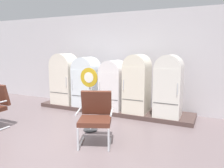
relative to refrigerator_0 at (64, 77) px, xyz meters
name	(u,v)px	position (x,y,z in m)	size (l,w,h in m)	color
ground	(39,157)	(1.61, -2.89, -0.97)	(12.00, 10.00, 0.05)	#6F5F61
back_wall	(121,60)	(1.61, 0.77, 0.53)	(11.76, 0.12, 2.92)	silver
display_plinth	(112,109)	(1.61, 0.13, -0.89)	(4.64, 0.95, 0.11)	#493632
refrigerator_0	(64,77)	(0.00, 0.00, 0.00)	(0.72, 0.63, 1.58)	silver
refrigerator_1	(86,80)	(0.81, 0.01, -0.05)	(0.71, 0.65, 1.48)	white
refrigerator_2	(113,83)	(1.68, 0.04, -0.09)	(0.63, 0.72, 1.40)	white
refrigerator_3	(137,82)	(2.40, 0.04, 0.01)	(0.62, 0.70, 1.58)	silver
refrigerator_4	(169,84)	(3.25, 0.00, 0.01)	(0.66, 0.63, 1.58)	silver
armchair_right	(96,115)	(2.24, -1.99, -0.37)	(0.81, 0.82, 1.02)	silver
sign_stand	(90,102)	(1.81, -1.48, -0.28)	(0.42, 0.32, 1.43)	#2D2D30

